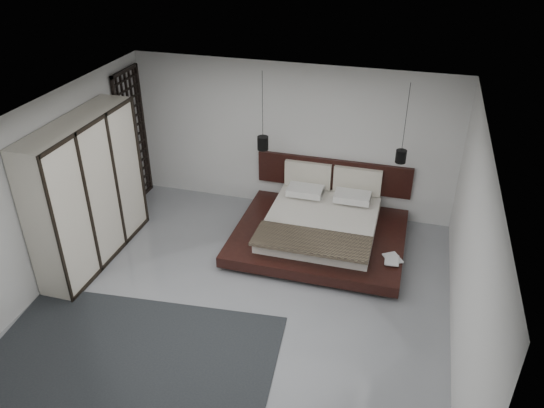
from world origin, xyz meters
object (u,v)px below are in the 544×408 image
(lattice_screen, at_px, (133,138))
(pendant_right, at_px, (401,156))
(rug, at_px, (124,370))
(wardrobe, at_px, (87,192))
(pendant_left, at_px, (263,143))
(bed, at_px, (321,226))

(lattice_screen, relative_size, pendant_right, 1.94)
(rug, bearing_deg, lattice_screen, 115.04)
(pendant_right, xyz_separation_m, wardrobe, (-4.69, -1.88, -0.38))
(pendant_left, xyz_separation_m, wardrobe, (-2.34, -1.88, -0.33))
(bed, relative_size, wardrobe, 1.17)
(bed, xyz_separation_m, pendant_left, (-1.18, 0.46, 1.24))
(bed, distance_m, wardrobe, 3.90)
(lattice_screen, relative_size, rug, 0.69)
(bed, relative_size, pendant_right, 2.14)
(bed, xyz_separation_m, rug, (-1.83, -3.60, -0.29))
(bed, height_order, wardrobe, wardrobe)
(lattice_screen, relative_size, wardrobe, 1.06)
(pendant_right, relative_size, wardrobe, 0.55)
(lattice_screen, distance_m, wardrobe, 1.99)
(pendant_left, relative_size, rug, 0.37)
(lattice_screen, bearing_deg, pendant_left, -1.90)
(rug, bearing_deg, wardrobe, 127.71)
(pendant_right, distance_m, rug, 5.29)
(lattice_screen, xyz_separation_m, rug, (1.94, -4.15, -1.29))
(wardrobe, bearing_deg, pendant_left, 38.87)
(lattice_screen, xyz_separation_m, bed, (3.76, -0.55, -1.01))
(lattice_screen, relative_size, bed, 0.91)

